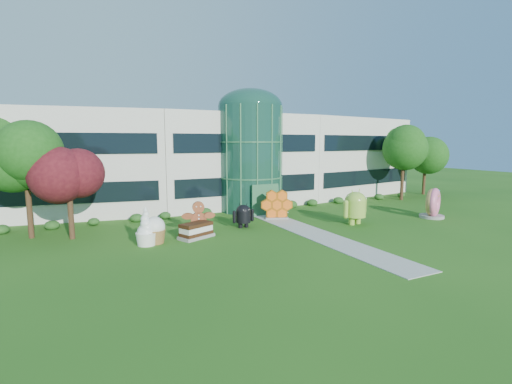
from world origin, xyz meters
name	(u,v)px	position (x,y,z in m)	size (l,w,h in m)	color
ground	(326,238)	(0.00, 0.00, 0.00)	(140.00, 140.00, 0.00)	#215114
building	(227,159)	(0.00, 18.00, 4.65)	(46.00, 15.00, 9.30)	beige
atrium	(250,159)	(0.00, 12.00, 4.90)	(6.00, 6.00, 9.80)	#194738
walkway	(309,232)	(0.00, 2.00, 0.02)	(2.40, 20.00, 0.04)	#9E9E93
tree_red	(70,195)	(-15.50, 7.50, 3.00)	(4.00, 4.00, 6.00)	#3F0C14
trees_backdrop	(246,166)	(0.00, 13.00, 4.20)	(52.00, 8.00, 8.40)	#194C13
android_green	(355,205)	(4.73, 2.56, 1.54)	(2.71, 1.81, 3.07)	#8DBB3C
android_black	(243,214)	(-3.73, 5.41, 1.04)	(1.84, 1.23, 2.09)	black
donut	(432,203)	(12.43, 1.59, 1.31)	(2.52, 1.21, 2.62)	#E1557F
gingerbread	(199,218)	(-7.43, 4.94, 1.20)	(2.59, 1.00, 2.39)	brown
ice_cream_sandwich	(196,230)	(-7.90, 4.00, 0.53)	(2.40, 1.20, 1.07)	black
honeycomb	(277,206)	(0.15, 7.11, 1.13)	(2.87, 1.02, 2.25)	orange
froyo	(146,226)	(-11.26, 3.71, 1.23)	(1.43, 1.43, 2.46)	white
cupcake	(155,230)	(-10.70, 3.93, 0.88)	(1.47, 1.47, 1.76)	white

